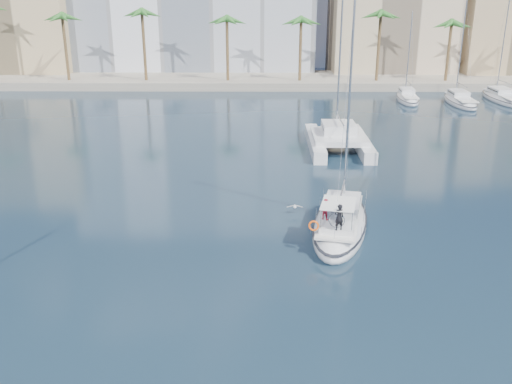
{
  "coord_description": "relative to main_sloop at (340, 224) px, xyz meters",
  "views": [
    {
      "loc": [
        0.19,
        -30.1,
        14.79
      ],
      "look_at": [
        -0.11,
        1.5,
        3.3
      ],
      "focal_mm": 40.0,
      "sensor_mm": 36.0,
      "label": 1
    }
  ],
  "objects": [
    {
      "name": "catamaran",
      "position": [
        2.34,
        19.54,
        0.62
      ],
      "size": [
        5.6,
        11.17,
        16.37
      ],
      "rotation": [
        0.0,
        0.0,
        -0.0
      ],
      "color": "silver",
      "rests_on": "ground"
    },
    {
      "name": "palm_left",
      "position": [
        -39.24,
        53.66,
        9.78
      ],
      "size": [
        3.6,
        3.6,
        12.3
      ],
      "color": "brown",
      "rests_on": "ground"
    },
    {
      "name": "moored_yacht_a",
      "position": [
        14.76,
        43.66,
        -0.5
      ],
      "size": [
        3.37,
        9.52,
        11.9
      ],
      "primitive_type": null,
      "rotation": [
        0.0,
        0.0,
        -0.07
      ],
      "color": "silver",
      "rests_on": "ground"
    },
    {
      "name": "quay",
      "position": [
        -5.24,
        57.66,
        0.1
      ],
      "size": [
        120.0,
        14.0,
        1.2
      ],
      "primitive_type": "cube",
      "color": "gray",
      "rests_on": "ground"
    },
    {
      "name": "main_sloop",
      "position": [
        0.0,
        0.0,
        0.0
      ],
      "size": [
        5.48,
        10.9,
        15.5
      ],
      "rotation": [
        0.0,
        0.0,
        -0.22
      ],
      "color": "silver",
      "rests_on": "ground"
    },
    {
      "name": "seagull",
      "position": [
        -2.73,
        2.86,
        0.04
      ],
      "size": [
        1.1,
        0.47,
        0.2
      ],
      "color": "silver",
      "rests_on": "ground"
    },
    {
      "name": "building_beige",
      "position": [
        16.76,
        66.66,
        9.5
      ],
      "size": [
        20.0,
        14.0,
        20.0
      ],
      "primitive_type": "cube",
      "color": "#C2A98B",
      "rests_on": "ground"
    },
    {
      "name": "moored_yacht_c",
      "position": [
        27.76,
        43.66,
        -0.5
      ],
      "size": [
        3.98,
        12.33,
        15.54
      ],
      "primitive_type": null,
      "rotation": [
        0.0,
        0.0,
        0.03
      ],
      "color": "silver",
      "rests_on": "ground"
    },
    {
      "name": "moored_yacht_b",
      "position": [
        21.26,
        41.66,
        -0.5
      ],
      "size": [
        3.32,
        10.83,
        13.72
      ],
      "primitive_type": null,
      "rotation": [
        0.0,
        0.0,
        -0.02
      ],
      "color": "silver",
      "rests_on": "ground"
    },
    {
      "name": "ground",
      "position": [
        -5.24,
        -3.34,
        -0.5
      ],
      "size": [
        160.0,
        160.0,
        0.0
      ],
      "primitive_type": "plane",
      "color": "black",
      "rests_on": "ground"
    },
    {
      "name": "building_tan_left",
      "position": [
        -47.24,
        65.66,
        10.5
      ],
      "size": [
        22.0,
        14.0,
        22.0
      ],
      "primitive_type": "cube",
      "color": "tan",
      "rests_on": "ground"
    },
    {
      "name": "palm_centre",
      "position": [
        -5.24,
        53.66,
        9.78
      ],
      "size": [
        3.6,
        3.6,
        12.3
      ],
      "color": "brown",
      "rests_on": "ground"
    },
    {
      "name": "palm_right",
      "position": [
        28.76,
        53.66,
        9.78
      ],
      "size": [
        3.6,
        3.6,
        12.3
      ],
      "color": "brown",
      "rests_on": "ground"
    }
  ]
}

